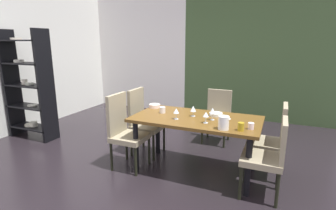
# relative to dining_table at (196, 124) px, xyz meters

# --- Properties ---
(ground_plane) EXTENTS (5.93, 6.33, 0.02)m
(ground_plane) POSITION_rel_dining_table_xyz_m (-0.78, -0.25, -0.67)
(ground_plane) COLOR black
(back_panel_interior) EXTENTS (2.56, 0.10, 2.85)m
(back_panel_interior) POSITION_rel_dining_table_xyz_m (-2.46, 2.87, 0.76)
(back_panel_interior) COLOR white
(back_panel_interior) RESTS_ON ground_plane
(garden_window_panel) EXTENTS (3.37, 0.10, 2.85)m
(garden_window_panel) POSITION_rel_dining_table_xyz_m (0.50, 2.87, 0.76)
(garden_window_panel) COLOR #3D5430
(garden_window_panel) RESTS_ON ground_plane
(dining_table) EXTENTS (1.65, 0.87, 0.76)m
(dining_table) POSITION_rel_dining_table_xyz_m (0.00, 0.00, 0.00)
(dining_table) COLOR brown
(dining_table) RESTS_ON ground_plane
(chair_head_far) EXTENTS (0.44, 0.45, 0.91)m
(chair_head_far) POSITION_rel_dining_table_xyz_m (0.01, 1.22, -0.15)
(chair_head_far) COLOR gray
(chair_head_far) RESTS_ON ground_plane
(chair_left_far) EXTENTS (0.45, 0.44, 1.02)m
(chair_left_far) POSITION_rel_dining_table_xyz_m (-0.94, 0.26, -0.11)
(chair_left_far) COLOR gray
(chair_left_far) RESTS_ON ground_plane
(chair_left_near) EXTENTS (0.45, 0.44, 1.04)m
(chair_left_near) POSITION_rel_dining_table_xyz_m (-0.95, -0.26, -0.11)
(chair_left_near) COLOR gray
(chair_left_near) RESTS_ON ground_plane
(chair_right_near) EXTENTS (0.44, 0.44, 0.92)m
(chair_right_near) POSITION_rel_dining_table_xyz_m (0.94, -0.26, -0.15)
(chair_right_near) COLOR gray
(chair_right_near) RESTS_ON ground_plane
(chair_right_far) EXTENTS (0.44, 0.44, 0.97)m
(chair_right_far) POSITION_rel_dining_table_xyz_m (0.94, 0.26, -0.13)
(chair_right_far) COLOR gray
(chair_right_far) RESTS_ON ground_plane
(display_shelf) EXTENTS (0.91, 0.33, 1.94)m
(display_shelf) POSITION_rel_dining_table_xyz_m (-3.14, 0.07, 0.30)
(display_shelf) COLOR black
(display_shelf) RESTS_ON ground_plane
(wine_glass_east) EXTENTS (0.07, 0.07, 0.14)m
(wine_glass_east) POSITION_rel_dining_table_xyz_m (0.18, -0.17, 0.20)
(wine_glass_east) COLOR silver
(wine_glass_east) RESTS_ON dining_table
(wine_glass_rear) EXTENTS (0.07, 0.07, 0.16)m
(wine_glass_rear) POSITION_rel_dining_table_xyz_m (0.22, -0.02, 0.21)
(wine_glass_rear) COLOR silver
(wine_glass_rear) RESTS_ON dining_table
(wine_glass_north) EXTENTS (0.08, 0.08, 0.14)m
(wine_glass_north) POSITION_rel_dining_table_xyz_m (-0.06, 0.05, 0.19)
(wine_glass_north) COLOR silver
(wine_glass_north) RESTS_ON dining_table
(wine_glass_right) EXTENTS (0.07, 0.07, 0.14)m
(wine_glass_right) POSITION_rel_dining_table_xyz_m (-0.22, -0.17, 0.20)
(wine_glass_right) COLOR silver
(wine_glass_right) RESTS_ON dining_table
(serving_bowl_near_window) EXTENTS (0.18, 0.18, 0.04)m
(serving_bowl_near_window) POSITION_rel_dining_table_xyz_m (0.21, 0.20, 0.11)
(serving_bowl_near_window) COLOR silver
(serving_bowl_near_window) RESTS_ON dining_table
(serving_bowl_south) EXTENTS (0.17, 0.17, 0.05)m
(serving_bowl_south) POSITION_rel_dining_table_xyz_m (-0.74, 0.26, 0.12)
(serving_bowl_south) COLOR #F5D8C9
(serving_bowl_south) RESTS_ON dining_table
(cup_near_shelf) EXTENTS (0.08, 0.08, 0.09)m
(cup_near_shelf) POSITION_rel_dining_table_xyz_m (-0.50, 0.03, 0.14)
(cup_near_shelf) COLOR silver
(cup_near_shelf) RESTS_ON dining_table
(cup_center) EXTENTS (0.07, 0.07, 0.09)m
(cup_center) POSITION_rel_dining_table_xyz_m (0.61, -0.29, 0.14)
(cup_center) COLOR #A6881A
(cup_center) RESTS_ON dining_table
(cup_corner) EXTENTS (0.07, 0.07, 0.08)m
(cup_corner) POSITION_rel_dining_table_xyz_m (0.71, -0.20, 0.13)
(cup_corner) COLOR silver
(cup_corner) RESTS_ON dining_table
(pitcher_left) EXTENTS (0.14, 0.12, 0.16)m
(pitcher_left) POSITION_rel_dining_table_xyz_m (0.43, -0.33, 0.17)
(pitcher_left) COLOR white
(pitcher_left) RESTS_ON dining_table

